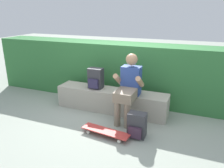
{
  "coord_description": "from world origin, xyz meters",
  "views": [
    {
      "loc": [
        1.52,
        -3.43,
        1.9
      ],
      "look_at": [
        0.02,
        0.28,
        0.56
      ],
      "focal_mm": 35.61,
      "sensor_mm": 36.0,
      "label": 1
    }
  ],
  "objects": [
    {
      "name": "bench_main",
      "position": [
        0.0,
        0.3,
        0.22
      ],
      "size": [
        2.19,
        0.43,
        0.44
      ],
      "color": "#A29B8D",
      "rests_on": "ground"
    },
    {
      "name": "person_skater",
      "position": [
        0.41,
        0.09,
        0.64
      ],
      "size": [
        0.49,
        0.62,
        1.19
      ],
      "color": "#2D4793",
      "rests_on": "ground"
    },
    {
      "name": "backpack_on_bench",
      "position": [
        -0.33,
        0.29,
        0.63
      ],
      "size": [
        0.28,
        0.23,
        0.4
      ],
      "color": "#333338",
      "rests_on": "bench_main"
    },
    {
      "name": "hedge_row",
      "position": [
        -0.45,
        1.03,
        0.62
      ],
      "size": [
        5.31,
        0.67,
        1.24
      ],
      "color": "#2F6D37",
      "rests_on": "ground"
    },
    {
      "name": "ground_plane",
      "position": [
        0.0,
        0.0,
        0.0
      ],
      "size": [
        24.0,
        24.0,
        0.0
      ],
      "primitive_type": "plane",
      "color": "gray"
    },
    {
      "name": "skateboard_near_person",
      "position": [
        0.27,
        -0.6,
        0.07
      ],
      "size": [
        0.82,
        0.29,
        0.09
      ],
      "color": "#BC3833",
      "rests_on": "ground"
    },
    {
      "name": "backpack_on_ground",
      "position": [
        0.73,
        -0.43,
        0.19
      ],
      "size": [
        0.28,
        0.23,
        0.4
      ],
      "color": "#333338",
      "rests_on": "ground"
    }
  ]
}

